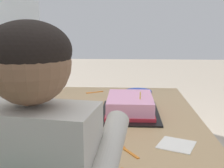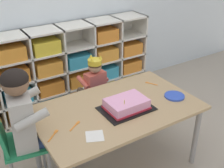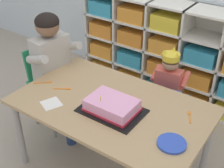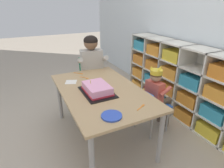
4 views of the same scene
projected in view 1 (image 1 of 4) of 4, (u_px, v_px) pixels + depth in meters
The scene contains 8 objects.
activity_table at pixel (117, 128), 1.42m from camera, with size 1.34×0.81×0.62m.
classroom_chair_blue at pixel (22, 149), 1.64m from camera, with size 0.38×0.39×0.59m.
child_with_crown at pixel (1, 124), 1.60m from camera, with size 0.31×0.32×0.83m.
birthday_cake_on_tray at pixel (130, 106), 1.45m from camera, with size 0.42×0.29×0.13m.
paper_plate_stack at pixel (139, 91), 1.91m from camera, with size 0.17×0.17×0.01m, color blue.
paper_napkin_square at pixel (176, 145), 1.06m from camera, with size 0.13×0.13×0.00m, color white.
fork_beside_plate_stack at pixel (93, 92), 1.91m from camera, with size 0.07×0.12×0.00m.
fork_near_cake_tray at pixel (126, 150), 1.02m from camera, with size 0.12×0.08×0.00m.
Camera 1 is at (-1.35, -0.05, 1.06)m, focal length 45.47 mm.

